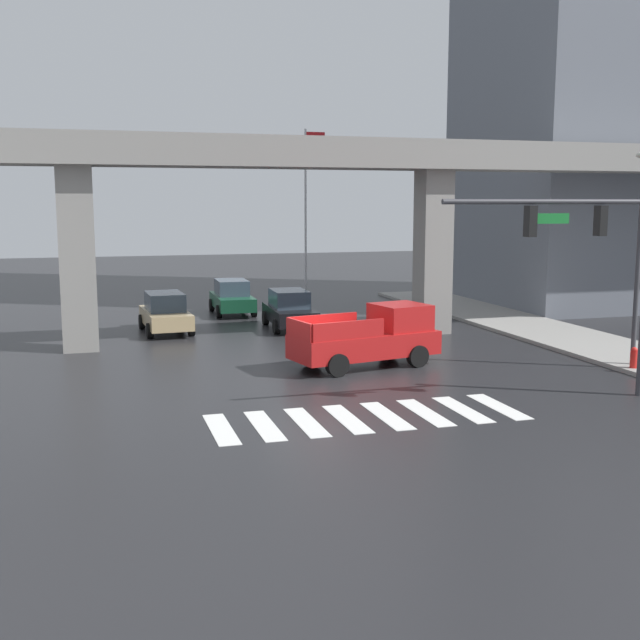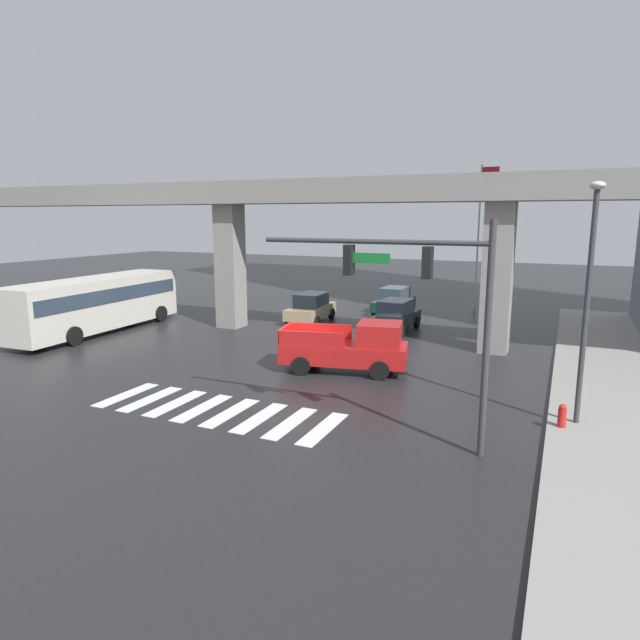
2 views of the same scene
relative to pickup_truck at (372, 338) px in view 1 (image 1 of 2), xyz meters
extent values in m
plane|color=#232326|center=(-2.37, -0.41, -0.99)|extent=(120.00, 120.00, 0.00)
cube|color=silver|center=(-6.22, -6.12, -0.98)|extent=(0.55, 2.80, 0.01)
cube|color=silver|center=(-5.12, -6.12, -0.98)|extent=(0.55, 2.80, 0.01)
cube|color=silver|center=(-4.02, -6.12, -0.98)|extent=(0.55, 2.80, 0.01)
cube|color=silver|center=(-2.92, -6.12, -0.98)|extent=(0.55, 2.80, 0.01)
cube|color=silver|center=(-1.82, -6.12, -0.98)|extent=(0.55, 2.80, 0.01)
cube|color=silver|center=(-0.72, -6.12, -0.98)|extent=(0.55, 2.80, 0.01)
cube|color=silver|center=(0.38, -6.12, -0.98)|extent=(0.55, 2.80, 0.01)
cube|color=silver|center=(1.48, -6.12, -0.98)|extent=(0.55, 2.80, 0.01)
cube|color=gray|center=(-2.37, 5.88, 6.55)|extent=(57.27, 2.34, 1.20)
cube|color=gray|center=(-9.64, 5.88, 2.48)|extent=(1.30, 1.30, 6.94)
cube|color=gray|center=(4.89, 5.88, 2.48)|extent=(1.30, 1.30, 6.94)
cube|color=gray|center=(9.58, 1.59, -0.91)|extent=(4.00, 36.00, 0.15)
cube|color=red|center=(-0.29, -0.06, -0.21)|extent=(5.38, 2.92, 0.80)
cube|color=red|center=(1.12, 0.24, 0.64)|extent=(2.03, 2.06, 0.90)
cube|color=#3F5160|center=(1.58, 0.34, 0.64)|extent=(0.45, 1.66, 0.77)
cube|color=red|center=(-1.60, 0.55, 0.49)|extent=(2.61, 0.65, 0.60)
cube|color=red|center=(-1.23, -1.16, 0.49)|extent=(2.61, 0.65, 0.60)
cube|color=red|center=(-2.74, -0.58, 0.49)|extent=(0.46, 1.73, 0.60)
cylinder|color=black|center=(1.06, 1.15, -0.61)|extent=(0.80, 0.43, 0.76)
cylinder|color=black|center=(1.44, -0.62, -0.61)|extent=(0.80, 0.43, 0.76)
cylinder|color=black|center=(-2.03, 0.49, -0.61)|extent=(0.80, 0.43, 0.76)
cylinder|color=black|center=(-1.65, -1.27, -0.61)|extent=(0.80, 0.43, 0.76)
cube|color=#14472D|center=(-2.40, 13.98, -0.35)|extent=(1.85, 4.33, 0.64)
cube|color=#384756|center=(-2.39, 14.08, 0.35)|extent=(1.54, 2.27, 0.76)
cylinder|color=black|center=(-1.56, 12.63, -0.67)|extent=(0.25, 0.64, 0.64)
cylinder|color=black|center=(-3.28, 12.67, -0.67)|extent=(0.25, 0.64, 0.64)
cylinder|color=black|center=(-1.51, 15.30, -0.67)|extent=(0.25, 0.64, 0.64)
cylinder|color=black|center=(-3.23, 15.33, -0.67)|extent=(0.25, 0.64, 0.64)
cube|color=black|center=(-0.74, 8.66, -0.35)|extent=(1.93, 4.37, 0.64)
cube|color=#384756|center=(-0.73, 8.76, 0.35)|extent=(1.59, 2.29, 0.76)
cylinder|color=black|center=(0.07, 7.29, -0.67)|extent=(0.27, 0.65, 0.64)
cylinder|color=black|center=(-1.65, 7.36, -0.67)|extent=(0.27, 0.65, 0.64)
cylinder|color=black|center=(0.18, 9.96, -0.67)|extent=(0.27, 0.65, 0.64)
cylinder|color=black|center=(-1.55, 10.03, -0.67)|extent=(0.27, 0.65, 0.64)
cube|color=tan|center=(-6.15, 9.17, -0.35)|extent=(2.00, 4.39, 0.64)
cube|color=#384756|center=(-6.16, 9.27, 0.35)|extent=(1.62, 2.32, 0.76)
cylinder|color=black|center=(-5.22, 7.89, -0.67)|extent=(0.28, 0.65, 0.64)
cylinder|color=black|center=(-6.94, 7.79, -0.67)|extent=(0.28, 0.65, 0.64)
cylinder|color=black|center=(-5.37, 10.55, -0.67)|extent=(0.28, 0.65, 0.64)
cylinder|color=black|center=(-7.09, 10.45, -0.67)|extent=(0.28, 0.65, 0.64)
cylinder|color=#38383D|center=(2.85, -6.11, 4.61)|extent=(6.40, 0.14, 0.14)
cube|color=black|center=(4.45, -6.11, 4.09)|extent=(0.24, 0.32, 0.84)
sphere|color=orange|center=(4.45, -6.11, 4.09)|extent=(0.17, 0.17, 0.17)
cube|color=black|center=(2.25, -6.11, 4.09)|extent=(0.24, 0.32, 0.84)
sphere|color=orange|center=(2.25, -6.11, 4.09)|extent=(0.17, 0.17, 0.17)
cube|color=#19722D|center=(2.88, -6.11, 4.16)|extent=(1.10, 0.04, 0.28)
cylinder|color=#38383D|center=(8.38, -2.84, 2.51)|extent=(0.16, 0.16, 7.00)
cylinder|color=red|center=(7.98, -3.41, -0.64)|extent=(0.24, 0.24, 0.70)
sphere|color=red|center=(7.98, -3.41, -0.25)|extent=(0.22, 0.22, 0.22)
cylinder|color=silver|center=(2.30, 17.04, 3.78)|extent=(0.12, 0.12, 9.54)
cube|color=red|center=(2.85, 17.04, 8.05)|extent=(1.10, 0.04, 0.70)
camera|label=1|loc=(-9.14, -24.82, 4.59)|focal=43.84mm
camera|label=2|loc=(7.78, -20.30, 5.28)|focal=30.73mm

